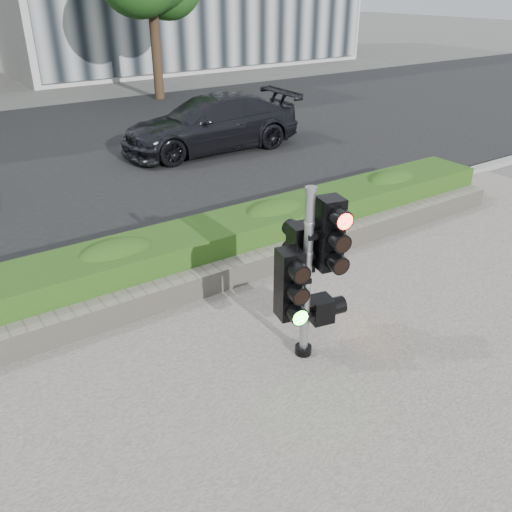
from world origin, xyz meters
name	(u,v)px	position (x,y,z in m)	size (l,w,h in m)	color
ground	(298,356)	(0.00, 0.00, 0.00)	(120.00, 120.00, 0.00)	#51514C
sidewalk	(479,503)	(0.00, -2.50, 0.01)	(16.00, 11.00, 0.03)	#9E9389
road	(56,156)	(0.00, 10.00, 0.01)	(60.00, 13.00, 0.02)	black
curb	(178,254)	(0.00, 3.15, 0.06)	(60.00, 0.25, 0.12)	gray
stone_wall	(217,277)	(0.00, 1.90, 0.20)	(12.00, 0.32, 0.34)	gray
hedge	(195,250)	(0.00, 2.55, 0.37)	(12.00, 1.00, 0.68)	#4A7B25
traffic_signal	(308,266)	(0.09, 0.00, 1.19)	(0.76, 0.60, 2.10)	black
car_dark	(211,123)	(3.60, 8.27, 0.71)	(1.93, 4.76, 1.38)	black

